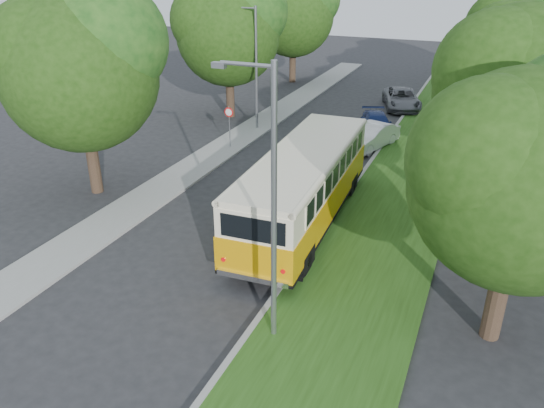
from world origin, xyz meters
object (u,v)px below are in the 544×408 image
at_px(car_silver, 325,149).
at_px(car_blue, 377,124).
at_px(lamppost_far, 255,64).
at_px(car_grey, 402,99).
at_px(car_white, 371,137).
at_px(vintage_bus, 304,188).
at_px(lamppost_near, 271,202).

relative_size(car_silver, car_blue, 0.96).
xyz_separation_m(lamppost_far, car_grey, (7.70, 8.76, -3.41)).
height_order(lamppost_far, car_white, lamppost_far).
bearing_deg(car_white, vintage_bus, -74.09).
bearing_deg(car_silver, vintage_bus, -76.02).
bearing_deg(lamppost_near, car_grey, 92.53).
height_order(vintage_bus, car_blue, vintage_bus).
distance_m(car_blue, car_grey, 6.60).
xyz_separation_m(lamppost_far, car_silver, (5.92, -3.94, -3.43)).
bearing_deg(car_grey, car_silver, -115.38).
xyz_separation_m(vintage_bus, car_silver, (-1.42, 7.47, -0.95)).
bearing_deg(lamppost_near, vintage_bus, 102.38).
bearing_deg(vintage_bus, car_grey, 86.58).
height_order(car_white, car_grey, car_grey).
height_order(car_white, car_blue, car_white).
bearing_deg(car_blue, vintage_bus, -110.50).
relative_size(lamppost_far, car_white, 1.75).
height_order(car_silver, car_blue, car_silver).
distance_m(vintage_bus, car_silver, 7.66).
relative_size(lamppost_near, car_blue, 1.91).
bearing_deg(lamppost_near, lamppost_far, 115.71).
bearing_deg(car_silver, car_grey, 85.21).
bearing_deg(lamppost_far, car_grey, 48.70).
bearing_deg(vintage_bus, lamppost_near, -80.04).
xyz_separation_m(vintage_bus, car_blue, (0.01, 13.58, -1.03)).
height_order(lamppost_near, lamppost_far, lamppost_near).
height_order(vintage_bus, car_silver, vintage_bus).
height_order(lamppost_near, car_silver, lamppost_near).
relative_size(vintage_bus, car_grey, 2.16).
xyz_separation_m(lamppost_near, car_blue, (-1.55, 20.68, -3.76)).
bearing_deg(car_blue, car_white, -103.95).
xyz_separation_m(car_silver, car_grey, (1.78, 12.70, 0.03)).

